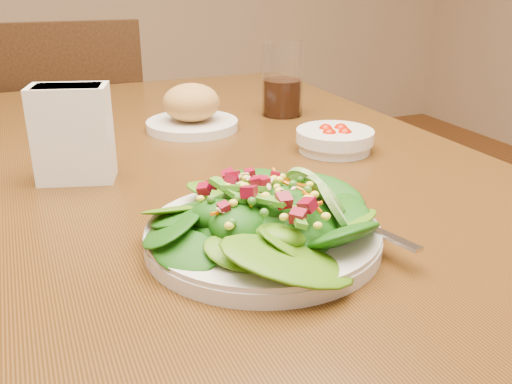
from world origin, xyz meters
TOP-DOWN VIEW (x-y plane):
  - dining_table at (0.00, 0.00)m, footprint 0.90×1.40m
  - chair_far at (-0.13, 0.86)m, footprint 0.47×0.47m
  - salad_plate at (-0.02, -0.31)m, footprint 0.28×0.27m
  - bread_plate at (0.03, 0.19)m, footprint 0.18×0.18m
  - tomato_bowl at (0.22, -0.04)m, footprint 0.13×0.13m
  - drinking_glass at (0.24, 0.23)m, footprint 0.09×0.09m
  - napkin_holder at (-0.21, -0.01)m, footprint 0.12×0.09m

SIDE VIEW (x-z plane):
  - chair_far at x=-0.13m, z-range 0.03..0.94m
  - dining_table at x=0.00m, z-range 0.27..1.02m
  - tomato_bowl at x=0.22m, z-range 0.75..0.79m
  - salad_plate at x=-0.02m, z-range 0.74..0.82m
  - bread_plate at x=0.03m, z-range 0.74..0.83m
  - drinking_glass at x=0.24m, z-range 0.74..0.89m
  - napkin_holder at x=-0.21m, z-range 0.75..0.90m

